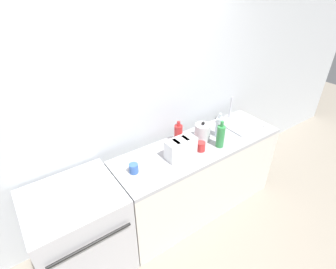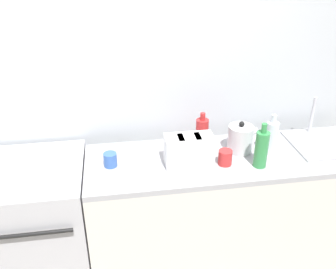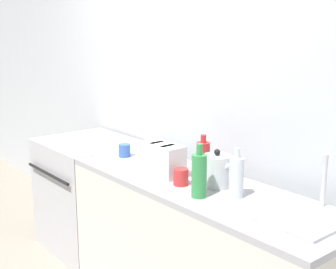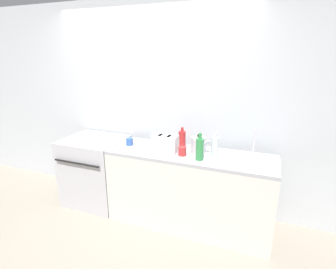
{
  "view_description": "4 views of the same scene",
  "coord_description": "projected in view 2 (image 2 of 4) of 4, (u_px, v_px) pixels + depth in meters",
  "views": [
    {
      "loc": [
        -0.88,
        -1.33,
        2.41
      ],
      "look_at": [
        0.33,
        0.39,
        1.08
      ],
      "focal_mm": 28.0,
      "sensor_mm": 36.0,
      "label": 1
    },
    {
      "loc": [
        -0.06,
        -1.68,
        2.14
      ],
      "look_at": [
        0.26,
        0.39,
        1.03
      ],
      "focal_mm": 40.0,
      "sensor_mm": 36.0,
      "label": 2
    },
    {
      "loc": [
        2.5,
        -1.45,
        1.76
      ],
      "look_at": [
        0.36,
        0.3,
        1.13
      ],
      "focal_mm": 50.0,
      "sensor_mm": 36.0,
      "label": 3
    },
    {
      "loc": [
        1.41,
        -2.33,
        1.94
      ],
      "look_at": [
        0.38,
        0.32,
        1.07
      ],
      "focal_mm": 28.0,
      "sensor_mm": 36.0,
      "label": 4
    }
  ],
  "objects": [
    {
      "name": "cup_blue",
      "position": [
        110.0,
        160.0,
        2.29
      ],
      "size": [
        0.08,
        0.08,
        0.09
      ],
      "color": "#3860B2",
      "rests_on": "counter_block"
    },
    {
      "name": "toaster",
      "position": [
        189.0,
        150.0,
        2.29
      ],
      "size": [
        0.3,
        0.14,
        0.19
      ],
      "color": "white",
      "rests_on": "counter_block"
    },
    {
      "name": "sink_tray",
      "position": [
        320.0,
        142.0,
        2.54
      ],
      "size": [
        0.4,
        0.41,
        0.28
      ],
      "color": "#B7B7BC",
      "rests_on": "counter_block"
    },
    {
      "name": "bottle_red",
      "position": [
        202.0,
        132.0,
        2.49
      ],
      "size": [
        0.08,
        0.08,
        0.24
      ],
      "color": "#B72828",
      "rests_on": "counter_block"
    },
    {
      "name": "stove",
      "position": [
        31.0,
        225.0,
        2.46
      ],
      "size": [
        0.76,
        0.71,
        0.89
      ],
      "color": "#B7B7BC",
      "rests_on": "ground_plane"
    },
    {
      "name": "kettle",
      "position": [
        240.0,
        139.0,
        2.43
      ],
      "size": [
        0.21,
        0.16,
        0.21
      ],
      "color": "silver",
      "rests_on": "counter_block"
    },
    {
      "name": "bottle_clear",
      "position": [
        271.0,
        137.0,
        2.4
      ],
      "size": [
        0.08,
        0.08,
        0.27
      ],
      "color": "silver",
      "rests_on": "counter_block"
    },
    {
      "name": "wall_back",
      "position": [
        121.0,
        79.0,
        2.5
      ],
      "size": [
        8.0,
        0.05,
        2.6
      ],
      "color": "silver",
      "rests_on": "ground_plane"
    },
    {
      "name": "bottle_green",
      "position": [
        261.0,
        149.0,
        2.25
      ],
      "size": [
        0.08,
        0.08,
        0.29
      ],
      "color": "#338C47",
      "rests_on": "counter_block"
    },
    {
      "name": "cup_red",
      "position": [
        225.0,
        157.0,
        2.3
      ],
      "size": [
        0.09,
        0.09,
        0.1
      ],
      "color": "red",
      "rests_on": "counter_block"
    },
    {
      "name": "counter_block",
      "position": [
        226.0,
        210.0,
        2.62
      ],
      "size": [
        1.86,
        0.59,
        0.89
      ],
      "color": "silver",
      "rests_on": "ground_plane"
    }
  ]
}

